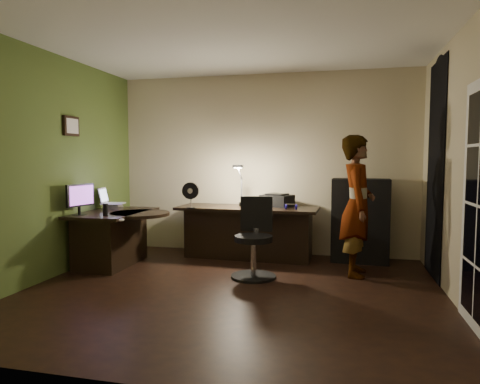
% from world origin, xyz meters
% --- Properties ---
extents(floor, '(4.50, 4.00, 0.01)m').
position_xyz_m(floor, '(0.00, 0.00, -0.01)').
color(floor, black).
rests_on(floor, ground).
extents(ceiling, '(4.50, 4.00, 0.01)m').
position_xyz_m(ceiling, '(0.00, 0.00, 2.71)').
color(ceiling, silver).
rests_on(ceiling, floor).
extents(wall_back, '(4.50, 0.01, 2.70)m').
position_xyz_m(wall_back, '(0.00, 2.00, 1.35)').
color(wall_back, '#C4B68E').
rests_on(wall_back, floor).
extents(wall_front, '(4.50, 0.01, 2.70)m').
position_xyz_m(wall_front, '(0.00, -2.00, 1.35)').
color(wall_front, '#C4B68E').
rests_on(wall_front, floor).
extents(wall_left, '(0.01, 4.00, 2.70)m').
position_xyz_m(wall_left, '(-2.25, 0.00, 1.35)').
color(wall_left, '#C4B68E').
rests_on(wall_left, floor).
extents(wall_right, '(0.01, 4.00, 2.70)m').
position_xyz_m(wall_right, '(2.25, 0.00, 1.35)').
color(wall_right, '#C4B68E').
rests_on(wall_right, floor).
extents(green_wall_overlay, '(0.00, 4.00, 2.70)m').
position_xyz_m(green_wall_overlay, '(-2.24, 0.00, 1.35)').
color(green_wall_overlay, '#4C6429').
rests_on(green_wall_overlay, floor).
extents(arched_doorway, '(0.01, 0.90, 2.60)m').
position_xyz_m(arched_doorway, '(2.24, 1.15, 1.30)').
color(arched_doorway, black).
rests_on(arched_doorway, floor).
extents(french_door, '(0.02, 0.92, 2.10)m').
position_xyz_m(french_door, '(2.24, -0.55, 1.05)').
color(french_door, white).
rests_on(french_door, floor).
extents(framed_picture, '(0.04, 0.30, 0.25)m').
position_xyz_m(framed_picture, '(-2.22, 0.45, 1.85)').
color(framed_picture, black).
rests_on(framed_picture, wall_left).
extents(desk_left, '(0.79, 1.27, 0.73)m').
position_xyz_m(desk_left, '(-1.83, 0.76, 0.36)').
color(desk_left, black).
rests_on(desk_left, floor).
extents(desk_right, '(2.02, 0.77, 0.75)m').
position_xyz_m(desk_right, '(-0.16, 1.54, 0.37)').
color(desk_right, black).
rests_on(desk_right, floor).
extents(cabinet, '(0.79, 0.42, 1.16)m').
position_xyz_m(cabinet, '(1.41, 1.72, 0.58)').
color(cabinet, black).
rests_on(cabinet, floor).
extents(laptop_stand, '(0.23, 0.20, 0.09)m').
position_xyz_m(laptop_stand, '(-1.99, 1.03, 0.76)').
color(laptop_stand, silver).
rests_on(laptop_stand, desk_left).
extents(laptop, '(0.38, 0.36, 0.22)m').
position_xyz_m(laptop, '(-1.99, 1.03, 0.91)').
color(laptop, silver).
rests_on(laptop, laptop_stand).
extents(monitor, '(0.17, 0.45, 0.29)m').
position_xyz_m(monitor, '(-2.07, 0.36, 0.86)').
color(monitor, black).
rests_on(monitor, desk_left).
extents(mouse, '(0.09, 0.11, 0.03)m').
position_xyz_m(mouse, '(-1.31, 0.04, 0.73)').
color(mouse, silver).
rests_on(mouse, desk_left).
extents(phone, '(0.08, 0.13, 0.01)m').
position_xyz_m(phone, '(-1.38, 0.74, 0.72)').
color(phone, black).
rests_on(phone, desk_left).
extents(pen, '(0.08, 0.13, 0.01)m').
position_xyz_m(pen, '(-1.57, 0.66, 0.72)').
color(pen, black).
rests_on(pen, desk_left).
extents(speaker, '(0.06, 0.06, 0.17)m').
position_xyz_m(speaker, '(-1.71, 0.36, 0.80)').
color(speaker, black).
rests_on(speaker, desk_left).
extents(notepad, '(0.19, 0.24, 0.01)m').
position_xyz_m(notepad, '(-1.66, 0.62, 0.72)').
color(notepad, silver).
rests_on(notepad, desk_left).
extents(desk_fan, '(0.25, 0.15, 0.36)m').
position_xyz_m(desk_fan, '(-0.89, 1.21, 0.93)').
color(desk_fan, black).
rests_on(desk_fan, desk_right).
extents(headphones, '(0.19, 0.10, 0.08)m').
position_xyz_m(headphones, '(0.48, 1.39, 0.79)').
color(headphones, '#20169D').
rests_on(headphones, desk_right).
extents(printer, '(0.51, 0.46, 0.18)m').
position_xyz_m(printer, '(0.24, 1.71, 0.84)').
color(printer, black).
rests_on(printer, desk_right).
extents(desk_lamp, '(0.24, 0.32, 0.64)m').
position_xyz_m(desk_lamp, '(-0.26, 1.61, 1.07)').
color(desk_lamp, black).
rests_on(desk_lamp, desk_right).
extents(office_chair, '(0.56, 0.56, 0.97)m').
position_xyz_m(office_chair, '(0.13, 0.58, 0.49)').
color(office_chair, black).
rests_on(office_chair, floor).
extents(person, '(0.43, 0.63, 1.72)m').
position_xyz_m(person, '(1.34, 1.00, 0.86)').
color(person, '#D8A88C').
rests_on(person, floor).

